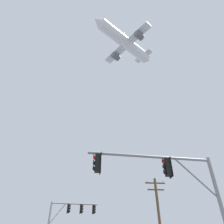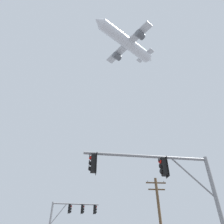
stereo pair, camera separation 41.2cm
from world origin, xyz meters
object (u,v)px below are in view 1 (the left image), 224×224
(utility_pole, at_px, (159,219))
(airplane, at_px, (125,43))
(signal_pole_near, at_px, (172,183))
(signal_pole_far, at_px, (68,217))

(utility_pole, distance_m, airplane, 46.17)
(signal_pole_near, height_order, airplane, airplane)
(signal_pole_far, relative_size, utility_pole, 0.77)
(signal_pole_far, bearing_deg, signal_pole_near, -67.58)
(signal_pole_near, xyz_separation_m, airplane, (2.84, 24.57, 44.58))
(airplane, bearing_deg, utility_pole, -89.70)
(signal_pole_far, xyz_separation_m, utility_pole, (9.34, -3.19, -0.49))
(signal_pole_far, distance_m, airplane, 45.90)
(signal_pole_far, bearing_deg, airplane, 44.07)
(signal_pole_near, height_order, utility_pole, utility_pole)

